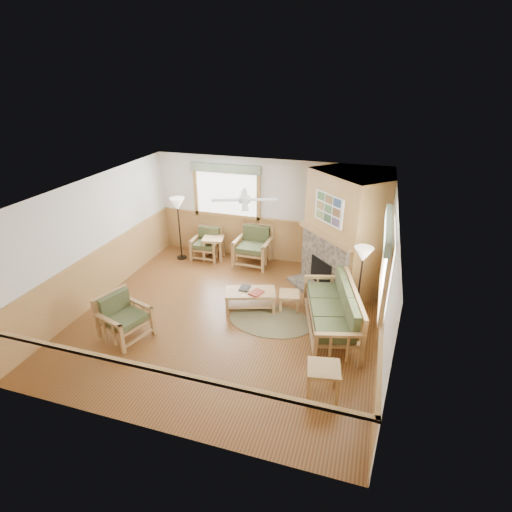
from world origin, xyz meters
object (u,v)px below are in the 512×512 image
(armchair_left, at_px, (124,318))
(coffee_table, at_px, (250,300))
(armchair_back_right, at_px, (253,247))
(footstool, at_px, (289,301))
(end_table_sofa, at_px, (323,381))
(floor_lamp_right, at_px, (360,284))
(floor_lamp_left, at_px, (179,229))
(sofa, at_px, (331,310))
(end_table_chairs, at_px, (214,248))
(armchair_back_left, at_px, (207,244))

(armchair_left, xyz_separation_m, coffee_table, (1.97, 1.66, -0.22))
(armchair_back_right, height_order, footstool, armchair_back_right)
(coffee_table, relative_size, footstool, 2.48)
(armchair_left, bearing_deg, coffee_table, -31.57)
(end_table_sofa, height_order, floor_lamp_right, floor_lamp_right)
(armchair_back_right, height_order, floor_lamp_left, floor_lamp_left)
(sofa, xyz_separation_m, coffee_table, (-1.74, 0.32, -0.28))
(armchair_left, bearing_deg, floor_lamp_right, -46.79)
(floor_lamp_left, bearing_deg, armchair_left, -80.35)
(armchair_back_right, relative_size, armchair_left, 1.13)
(floor_lamp_right, bearing_deg, sofa, -127.29)
(armchair_back_right, relative_size, end_table_chairs, 1.61)
(armchair_back_left, bearing_deg, armchair_back_right, -2.38)
(floor_lamp_right, bearing_deg, floor_lamp_left, 161.83)
(sofa, distance_m, end_table_chairs, 4.22)
(end_table_chairs, bearing_deg, coffee_table, -50.60)
(end_table_sofa, bearing_deg, floor_lamp_left, 138.38)
(floor_lamp_left, bearing_deg, footstool, -25.54)
(armchair_left, distance_m, end_table_sofa, 3.85)
(armchair_back_left, bearing_deg, floor_lamp_right, -26.02)
(end_table_chairs, height_order, floor_lamp_right, floor_lamp_right)
(sofa, xyz_separation_m, end_table_sofa, (0.12, -1.76, -0.21))
(sofa, distance_m, coffee_table, 1.79)
(armchair_left, height_order, end_table_chairs, armchair_left)
(armchair_back_right, distance_m, footstool, 2.33)
(armchair_back_right, distance_m, end_table_chairs, 1.13)
(armchair_back_right, height_order, floor_lamp_right, floor_lamp_right)
(footstool, xyz_separation_m, floor_lamp_right, (1.41, 0.04, 0.62))
(end_table_chairs, relative_size, floor_lamp_right, 0.38)
(armchair_back_right, distance_m, floor_lamp_left, 2.01)
(armchair_back_left, distance_m, floor_lamp_left, 0.82)
(armchair_back_right, height_order, armchair_left, armchair_back_right)
(end_table_sofa, relative_size, floor_lamp_left, 0.33)
(armchair_back_right, bearing_deg, armchair_left, -108.49)
(floor_lamp_left, bearing_deg, armchair_back_left, 20.16)
(sofa, relative_size, floor_lamp_right, 1.32)
(footstool, height_order, floor_lamp_right, floor_lamp_right)
(armchair_back_left, xyz_separation_m, armchair_left, (-0.05, -3.75, 0.03))
(footstool, distance_m, floor_lamp_right, 1.54)
(coffee_table, distance_m, floor_lamp_right, 2.30)
(end_table_chairs, bearing_deg, armchair_left, -93.86)
(armchair_left, distance_m, footstool, 3.37)
(end_table_sofa, bearing_deg, floor_lamp_right, 81.75)
(armchair_back_right, relative_size, footstool, 2.30)
(armchair_back_right, bearing_deg, armchair_back_left, -178.46)
(armchair_back_left, relative_size, armchair_back_right, 0.82)
(armchair_left, xyz_separation_m, footstool, (2.76, 1.91, -0.25))
(armchair_left, relative_size, footstool, 2.04)
(end_table_chairs, bearing_deg, sofa, -34.89)
(coffee_table, distance_m, footstool, 0.83)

